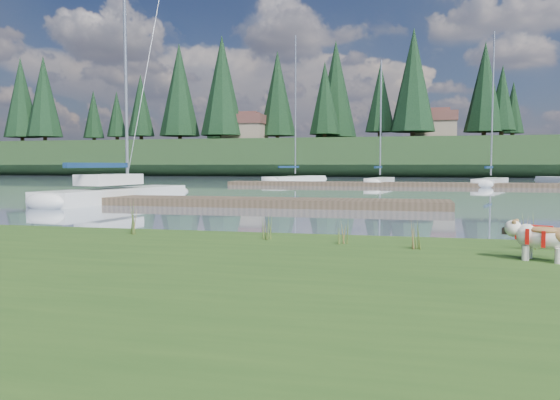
# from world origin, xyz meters

# --- Properties ---
(ground) EXTENTS (200.00, 200.00, 0.00)m
(ground) POSITION_xyz_m (0.00, 30.00, 0.00)
(ground) COLOR #7E8DA6
(ground) RESTS_ON ground
(bank) EXTENTS (60.00, 9.00, 0.35)m
(bank) POSITION_xyz_m (0.00, -6.00, 0.17)
(bank) COLOR #2D4D1A
(bank) RESTS_ON ground
(ridge) EXTENTS (200.00, 20.00, 5.00)m
(ridge) POSITION_xyz_m (0.00, 73.00, 2.50)
(ridge) COLOR black
(ridge) RESTS_ON ground
(bulldog) EXTENTS (0.84, 0.56, 0.49)m
(bulldog) POSITION_xyz_m (4.11, -3.50, 0.66)
(bulldog) COLOR silver
(bulldog) RESTS_ON bank
(sailboat_main) EXTENTS (3.10, 9.32, 13.13)m
(sailboat_main) POSITION_xyz_m (-9.56, 10.87, 0.42)
(sailboat_main) COLOR white
(sailboat_main) RESTS_ON ground
(dock_near) EXTENTS (16.00, 2.00, 0.30)m
(dock_near) POSITION_xyz_m (-4.00, 9.00, 0.15)
(dock_near) COLOR #4C3D2C
(dock_near) RESTS_ON ground
(dock_far) EXTENTS (26.00, 2.20, 0.30)m
(dock_far) POSITION_xyz_m (2.00, 30.00, 0.15)
(dock_far) COLOR #4C3D2C
(dock_far) RESTS_ON ground
(sailboat_bg_1) EXTENTS (4.86, 8.87, 13.11)m
(sailboat_bg_1) POSITION_xyz_m (-7.08, 37.76, 0.33)
(sailboat_bg_1) COLOR white
(sailboat_bg_1) RESTS_ON ground
(sailboat_bg_2) EXTENTS (2.20, 6.52, 9.80)m
(sailboat_bg_2) POSITION_xyz_m (0.43, 32.99, 0.33)
(sailboat_bg_2) COLOR white
(sailboat_bg_2) RESTS_ON ground
(sailboat_bg_3) EXTENTS (3.77, 7.93, 11.52)m
(sailboat_bg_3) POSITION_xyz_m (8.71, 33.08, 0.32)
(sailboat_bg_3) COLOR white
(sailboat_bg_3) RESTS_ON ground
(sailboat_bg_4) EXTENTS (3.54, 7.21, 10.60)m
(sailboat_bg_4) POSITION_xyz_m (15.01, 39.49, 0.33)
(sailboat_bg_4) COLOR white
(sailboat_bg_4) RESTS_ON ground
(weed_0) EXTENTS (0.17, 0.14, 0.57)m
(weed_0) POSITION_xyz_m (0.25, -2.38, 0.59)
(weed_0) COLOR #475B23
(weed_0) RESTS_ON bank
(weed_1) EXTENTS (0.17, 0.14, 0.44)m
(weed_1) POSITION_xyz_m (1.54, -2.59, 0.53)
(weed_1) COLOR #475B23
(weed_1) RESTS_ON bank
(weed_2) EXTENTS (0.17, 0.14, 0.53)m
(weed_2) POSITION_xyz_m (4.15, -2.52, 0.57)
(weed_2) COLOR #475B23
(weed_2) RESTS_ON bank
(weed_3) EXTENTS (0.17, 0.14, 0.65)m
(weed_3) POSITION_xyz_m (-2.18, -2.25, 0.62)
(weed_3) COLOR #475B23
(weed_3) RESTS_ON bank
(weed_4) EXTENTS (0.17, 0.14, 0.47)m
(weed_4) POSITION_xyz_m (2.60, -2.85, 0.55)
(weed_4) COLOR #475B23
(weed_4) RESTS_ON bank
(mud_lip) EXTENTS (60.00, 0.50, 0.14)m
(mud_lip) POSITION_xyz_m (0.00, -1.60, 0.07)
(mud_lip) COLOR #33281C
(mud_lip) RESTS_ON ground
(conifer_0) EXTENTS (5.72, 5.72, 14.15)m
(conifer_0) POSITION_xyz_m (-55.00, 67.00, 12.64)
(conifer_0) COLOR #382619
(conifer_0) RESTS_ON ridge
(conifer_1) EXTENTS (4.40, 4.40, 11.30)m
(conifer_1) POSITION_xyz_m (-40.00, 71.00, 11.28)
(conifer_1) COLOR #382619
(conifer_1) RESTS_ON ridge
(conifer_2) EXTENTS (6.60, 6.60, 16.05)m
(conifer_2) POSITION_xyz_m (-25.00, 68.00, 13.54)
(conifer_2) COLOR #382619
(conifer_2) RESTS_ON ridge
(conifer_3) EXTENTS (4.84, 4.84, 12.25)m
(conifer_3) POSITION_xyz_m (-10.00, 72.00, 11.74)
(conifer_3) COLOR #382619
(conifer_3) RESTS_ON ridge
(conifer_4) EXTENTS (6.16, 6.16, 15.10)m
(conifer_4) POSITION_xyz_m (3.00, 66.00, 13.09)
(conifer_4) COLOR #382619
(conifer_4) RESTS_ON ridge
(conifer_5) EXTENTS (3.96, 3.96, 10.35)m
(conifer_5) POSITION_xyz_m (15.00, 70.00, 10.83)
(conifer_5) COLOR #382619
(conifer_5) RESTS_ON ridge
(house_0) EXTENTS (6.30, 5.30, 4.65)m
(house_0) POSITION_xyz_m (-22.00, 70.00, 7.31)
(house_0) COLOR gray
(house_0) RESTS_ON ridge
(house_1) EXTENTS (6.30, 5.30, 4.65)m
(house_1) POSITION_xyz_m (6.00, 71.00, 7.31)
(house_1) COLOR gray
(house_1) RESTS_ON ridge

